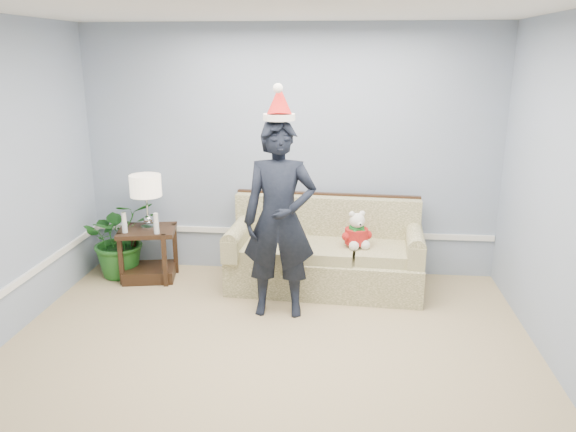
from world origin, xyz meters
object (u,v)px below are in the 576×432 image
Objects in this scene: man at (280,220)px; side_table at (149,259)px; houseplant at (121,238)px; table_lamp at (146,188)px; sofa at (325,256)px; teddy_bear at (356,234)px.

side_table is at bearing 152.72° from man.
table_lamp is at bearing -10.59° from houseplant.
sofa is at bearing -1.51° from houseplant.
side_table is 1.80m from man.
table_lamp reaches higher than sofa.
side_table is 0.78× the size of houseplant.
table_lamp is at bearing 18.35° from side_table.
side_table is at bearing -176.27° from sofa.
teddy_bear is at bearing -3.35° from table_lamp.
man reaches higher than sofa.
sofa is 3.02× the size of side_table.
houseplant is 2.27× the size of teddy_bear.
side_table is at bearing -12.01° from houseplant.
teddy_bear is at bearing -4.33° from houseplant.
houseplant is (-0.33, 0.07, 0.21)m from side_table.
sofa is 1.92m from side_table.
sofa is 5.34× the size of teddy_bear.
side_table is 0.37× the size of man.
side_table is 1.77× the size of teddy_bear.
table_lamp is 1.66m from man.
houseplant is at bearing 154.78° from man.
sofa is at bearing 0.31° from side_table.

